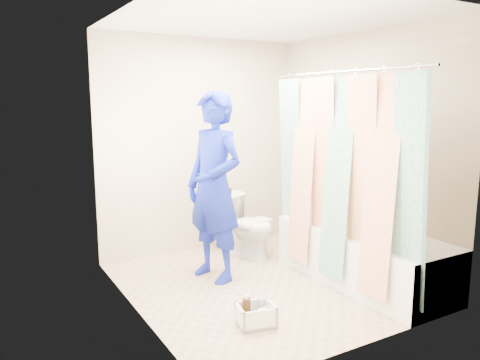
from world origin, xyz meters
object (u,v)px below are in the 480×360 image
toilet (247,226)px  cleaning_caddy (257,316)px  plumber (214,187)px  bathtub (362,255)px

toilet → cleaning_caddy: 1.67m
plumber → cleaning_caddy: (-0.17, -1.04, -0.82)m
toilet → plumber: bearing=-162.6°
bathtub → cleaning_caddy: bearing=-169.7°
bathtub → plumber: size_ratio=0.97×
plumber → cleaning_caddy: 1.34m
bathtub → toilet: toilet is taller
cleaning_caddy → toilet: bearing=74.2°
bathtub → plumber: bearing=145.2°
toilet → plumber: 0.92m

